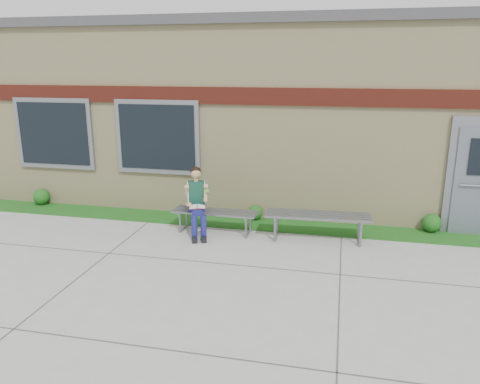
# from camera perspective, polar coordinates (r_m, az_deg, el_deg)

# --- Properties ---
(ground) EXTENTS (80.00, 80.00, 0.00)m
(ground) POSITION_cam_1_polar(r_m,az_deg,el_deg) (7.30, 4.05, -10.95)
(ground) COLOR #9E9E99
(ground) RESTS_ON ground
(grass_strip) EXTENTS (16.00, 0.80, 0.02)m
(grass_strip) POSITION_cam_1_polar(r_m,az_deg,el_deg) (9.68, 6.35, -4.18)
(grass_strip) COLOR #195115
(grass_strip) RESTS_ON ground
(school_building) EXTENTS (16.20, 6.22, 4.20)m
(school_building) POSITION_cam_1_polar(r_m,az_deg,el_deg) (12.55, 8.37, 10.04)
(school_building) COLOR beige
(school_building) RESTS_ON ground
(bench_left) EXTENTS (1.68, 0.50, 0.43)m
(bench_left) POSITION_cam_1_polar(r_m,az_deg,el_deg) (9.25, -3.05, -2.91)
(bench_left) COLOR slate
(bench_left) RESTS_ON ground
(bench_right) EXTENTS (1.98, 0.64, 0.51)m
(bench_right) POSITION_cam_1_polar(r_m,az_deg,el_deg) (8.93, 9.44, -3.39)
(bench_right) COLOR slate
(bench_right) RESTS_ON ground
(girl) EXTENTS (0.59, 0.84, 1.32)m
(girl) POSITION_cam_1_polar(r_m,az_deg,el_deg) (9.06, -5.27, -1.03)
(girl) COLOR navy
(girl) RESTS_ON ground
(shrub_west) EXTENTS (0.37, 0.37, 0.37)m
(shrub_west) POSITION_cam_1_polar(r_m,az_deg,el_deg) (11.97, -23.04, -0.54)
(shrub_west) COLOR #195115
(shrub_west) RESTS_ON grass_strip
(shrub_mid) EXTENTS (0.31, 0.31, 0.31)m
(shrub_mid) POSITION_cam_1_polar(r_m,az_deg,el_deg) (9.97, 1.89, -2.51)
(shrub_mid) COLOR #195115
(shrub_mid) RESTS_ON grass_strip
(shrub_east) EXTENTS (0.37, 0.37, 0.37)m
(shrub_east) POSITION_cam_1_polar(r_m,az_deg,el_deg) (9.97, 22.33, -3.51)
(shrub_east) COLOR #195115
(shrub_east) RESTS_ON grass_strip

